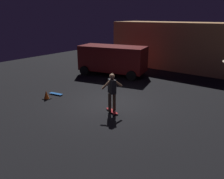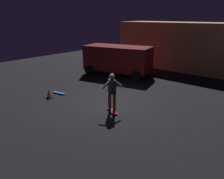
{
  "view_description": "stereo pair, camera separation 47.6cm",
  "coord_description": "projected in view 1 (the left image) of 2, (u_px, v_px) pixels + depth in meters",
  "views": [
    {
      "loc": [
        6.1,
        -7.87,
        4.02
      ],
      "look_at": [
        0.72,
        -0.81,
        1.05
      ],
      "focal_mm": 35.42,
      "sensor_mm": 36.0,
      "label": 1
    },
    {
      "loc": [
        6.47,
        -7.57,
        4.02
      ],
      "look_at": [
        0.72,
        -0.81,
        1.05
      ],
      "focal_mm": 35.42,
      "sensor_mm": 36.0,
      "label": 2
    }
  ],
  "objects": [
    {
      "name": "traffic_cone",
      "position": [
        46.0,
        95.0,
        11.15
      ],
      "size": [
        0.34,
        0.34,
        0.46
      ],
      "color": "black",
      "rests_on": "ground_plane"
    },
    {
      "name": "skater",
      "position": [
        112.0,
        90.0,
        9.37
      ],
      "size": [
        0.5,
        0.93,
        1.67
      ],
      "color": "brown",
      "rests_on": "skateboard_ridden"
    },
    {
      "name": "ground_plane",
      "position": [
        110.0,
        103.0,
        10.72
      ],
      "size": [
        28.0,
        28.0,
        0.0
      ],
      "primitive_type": "plane",
      "color": "black"
    },
    {
      "name": "skateboard_spare",
      "position": [
        56.0,
        94.0,
        11.82
      ],
      "size": [
        0.8,
        0.36,
        0.07
      ],
      "color": "#1959B2",
      "rests_on": "ground_plane"
    },
    {
      "name": "parked_van",
      "position": [
        113.0,
        58.0,
        15.54
      ],
      "size": [
        4.92,
        3.11,
        2.03
      ],
      "color": "maroon",
      "rests_on": "ground_plane"
    },
    {
      "name": "low_building",
      "position": [
        176.0,
        45.0,
        17.7
      ],
      "size": [
        10.07,
        3.28,
        3.55
      ],
      "color": "tan",
      "rests_on": "ground_plane"
    },
    {
      "name": "skateboard_ridden",
      "position": [
        112.0,
        111.0,
        9.68
      ],
      "size": [
        0.79,
        0.51,
        0.07
      ],
      "color": "#AD1E23",
      "rests_on": "ground_plane"
    }
  ]
}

